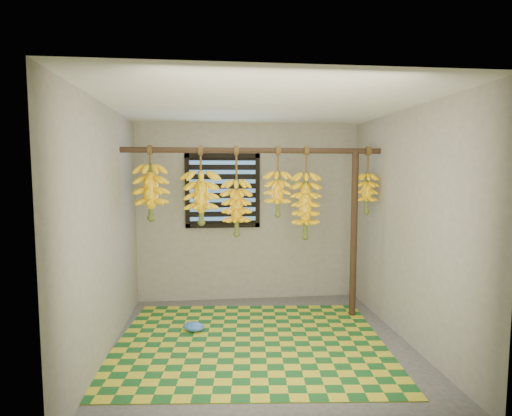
{
  "coord_description": "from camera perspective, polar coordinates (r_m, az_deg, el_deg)",
  "views": [
    {
      "loc": [
        -0.48,
        -3.89,
        1.77
      ],
      "look_at": [
        0.0,
        0.55,
        1.35
      ],
      "focal_mm": 28.0,
      "sensor_mm": 36.0,
      "label": 1
    }
  ],
  "objects": [
    {
      "name": "banana_bunch_e",
      "position": [
        4.73,
        7.1,
        0.34
      ],
      "size": [
        0.33,
        0.33,
        1.08
      ],
      "color": "brown",
      "rests_on": "hanging_pole"
    },
    {
      "name": "wall_back",
      "position": [
        5.45,
        -1.08,
        -0.64
      ],
      "size": [
        3.0,
        0.01,
        2.4
      ],
      "primitive_type": "cube",
      "color": "gray",
      "rests_on": "floor"
    },
    {
      "name": "floor",
      "position": [
        4.3,
        0.83,
        -18.99
      ],
      "size": [
        3.0,
        3.0,
        0.01
      ],
      "primitive_type": "cube",
      "color": "#4A4A4A",
      "rests_on": "ground"
    },
    {
      "name": "banana_bunch_c",
      "position": [
        4.62,
        -2.79,
        0.06
      ],
      "size": [
        0.34,
        0.34,
        1.04
      ],
      "color": "brown",
      "rests_on": "hanging_pole"
    },
    {
      "name": "hanging_pole",
      "position": [
        4.62,
        -0.2,
        8.22
      ],
      "size": [
        3.0,
        0.06,
        0.06
      ],
      "primitive_type": "cylinder",
      "rotation": [
        0.0,
        1.57,
        0.0
      ],
      "color": "#3B281A",
      "rests_on": "wall_left"
    },
    {
      "name": "banana_bunch_d",
      "position": [
        4.66,
        3.13,
        2.05
      ],
      "size": [
        0.31,
        0.31,
        0.82
      ],
      "color": "brown",
      "rests_on": "hanging_pole"
    },
    {
      "name": "banana_bunch_a",
      "position": [
        4.65,
        -14.8,
        2.18
      ],
      "size": [
        0.36,
        0.36,
        0.84
      ],
      "color": "brown",
      "rests_on": "hanging_pole"
    },
    {
      "name": "ceiling",
      "position": [
        3.97,
        0.88,
        14.58
      ],
      "size": [
        3.0,
        3.0,
        0.01
      ],
      "primitive_type": "cube",
      "color": "silver",
      "rests_on": "wall_back"
    },
    {
      "name": "banana_bunch_b",
      "position": [
        4.6,
        -7.84,
        1.48
      ],
      "size": [
        0.4,
        0.4,
        0.89
      ],
      "color": "brown",
      "rests_on": "hanging_pole"
    },
    {
      "name": "support_post",
      "position": [
        4.95,
        13.79,
        -3.74
      ],
      "size": [
        0.08,
        0.08,
        2.0
      ],
      "primitive_type": "cylinder",
      "color": "#3B281A",
      "rests_on": "floor"
    },
    {
      "name": "plastic_bag",
      "position": [
        4.63,
        -8.87,
        -16.4
      ],
      "size": [
        0.29,
        0.25,
        0.1
      ],
      "primitive_type": "ellipsoid",
      "rotation": [
        0.0,
        0.0,
        -0.4
      ],
      "color": "blue",
      "rests_on": "woven_mat"
    },
    {
      "name": "wall_right",
      "position": [
        4.4,
        20.7,
        -2.41
      ],
      "size": [
        0.01,
        3.0,
        2.4
      ],
      "primitive_type": "cube",
      "color": "gray",
      "rests_on": "floor"
    },
    {
      "name": "wall_left",
      "position": [
        4.06,
        -20.75,
        -3.03
      ],
      "size": [
        0.01,
        3.0,
        2.4
      ],
      "primitive_type": "cube",
      "color": "gray",
      "rests_on": "floor"
    },
    {
      "name": "banana_bunch_f",
      "position": [
        4.95,
        15.56,
        2.07
      ],
      "size": [
        0.25,
        0.25,
        0.8
      ],
      "color": "brown",
      "rests_on": "hanging_pole"
    },
    {
      "name": "woven_mat",
      "position": [
        4.35,
        -0.84,
        -18.58
      ],
      "size": [
        2.92,
        2.43,
        0.01
      ],
      "primitive_type": "cube",
      "rotation": [
        0.0,
        0.0,
        -0.09
      ],
      "color": "#1A5924",
      "rests_on": "floor"
    },
    {
      "name": "window",
      "position": [
        5.37,
        -4.78,
        2.47
      ],
      "size": [
        1.0,
        0.04,
        1.0
      ],
      "color": "black",
      "rests_on": "wall_back"
    }
  ]
}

